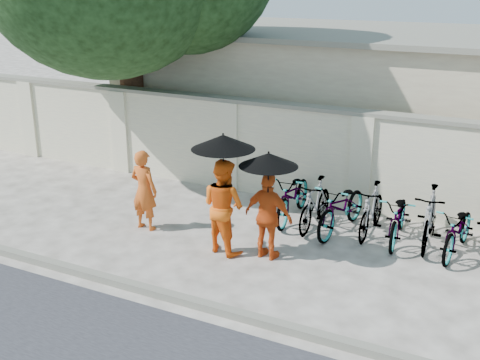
% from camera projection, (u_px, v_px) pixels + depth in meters
% --- Properties ---
extents(ground, '(80.00, 80.00, 0.00)m').
position_uv_depth(ground, '(199.00, 249.00, 10.67)').
color(ground, beige).
extents(kerb, '(40.00, 0.16, 0.12)m').
position_uv_depth(kerb, '(142.00, 289.00, 9.21)').
color(kerb, slate).
rests_on(kerb, ground).
extents(compound_wall, '(20.00, 0.30, 2.00)m').
position_uv_depth(compound_wall, '(316.00, 157.00, 12.62)').
color(compound_wall, beige).
rests_on(compound_wall, ground).
extents(building_behind, '(14.00, 6.00, 3.20)m').
position_uv_depth(building_behind, '(406.00, 101.00, 15.20)').
color(building_behind, beige).
rests_on(building_behind, ground).
extents(monk_left, '(0.59, 0.41, 1.56)m').
position_uv_depth(monk_left, '(144.00, 190.00, 11.32)').
color(monk_left, '#CF531A').
rests_on(monk_left, ground).
extents(monk_center, '(0.96, 0.84, 1.68)m').
position_uv_depth(monk_center, '(223.00, 206.00, 10.37)').
color(monk_center, orange).
rests_on(monk_center, ground).
extents(parasol_center, '(1.08, 1.08, 1.18)m').
position_uv_depth(parasol_center, '(223.00, 142.00, 9.91)').
color(parasol_center, black).
rests_on(parasol_center, ground).
extents(monk_right, '(0.93, 0.47, 1.53)m').
position_uv_depth(monk_right, '(268.00, 216.00, 10.12)').
color(monk_right, '#CA4914').
rests_on(monk_right, ground).
extents(parasol_right, '(0.98, 0.98, 1.04)m').
position_uv_depth(parasol_right, '(269.00, 160.00, 9.71)').
color(parasol_right, black).
rests_on(parasol_right, ground).
extents(bike_0, '(0.80, 1.92, 0.98)m').
position_uv_depth(bike_0, '(294.00, 196.00, 11.86)').
color(bike_0, gray).
rests_on(bike_0, ground).
extents(bike_1, '(0.47, 1.60, 0.96)m').
position_uv_depth(bike_1, '(315.00, 204.00, 11.47)').
color(bike_1, gray).
rests_on(bike_1, ground).
extents(bike_2, '(0.89, 1.95, 0.99)m').
position_uv_depth(bike_2, '(342.00, 207.00, 11.26)').
color(bike_2, gray).
rests_on(bike_2, ground).
extents(bike_3, '(0.46, 1.61, 0.96)m').
position_uv_depth(bike_3, '(372.00, 210.00, 11.16)').
color(bike_3, gray).
rests_on(bike_3, ground).
extents(bike_4, '(0.77, 1.79, 0.91)m').
position_uv_depth(bike_4, '(399.00, 217.00, 10.89)').
color(bike_4, gray).
rests_on(bike_4, ground).
extents(bike_5, '(0.61, 1.78, 1.05)m').
position_uv_depth(bike_5, '(430.00, 218.00, 10.69)').
color(bike_5, gray).
rests_on(bike_5, ground).
extents(bike_6, '(0.78, 1.77, 0.90)m').
position_uv_depth(bike_6, '(459.00, 230.00, 10.36)').
color(bike_6, gray).
rests_on(bike_6, ground).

